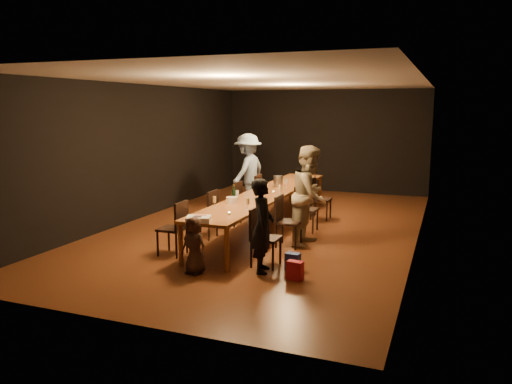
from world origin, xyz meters
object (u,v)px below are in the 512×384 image
(chair_left_2, at_px, (230,203))
(plate_stack, at_px, (232,200))
(chair_right_1, at_px, (289,221))
(chair_left_3, at_px, (251,194))
(chair_right_3, at_px, (321,199))
(chair_right_0, at_px, (266,237))
(man_blue, at_px, (248,171))
(table, at_px, (267,195))
(chair_right_2, at_px, (307,209))
(champagne_bottle, at_px, (234,192))
(woman_birthday, at_px, (263,226))
(ice_bucket, at_px, (278,181))
(chair_left_0, at_px, (172,228))
(birthday_cake, at_px, (198,219))
(woman_tan, at_px, (310,195))
(chair_left_1, at_px, (204,214))
(child, at_px, (194,245))

(chair_left_2, height_order, plate_stack, chair_left_2)
(chair_right_1, height_order, chair_left_3, same)
(chair_right_3, bearing_deg, plate_stack, -22.43)
(chair_right_0, bearing_deg, man_blue, -154.37)
(table, height_order, chair_right_2, chair_right_2)
(champagne_bottle, bearing_deg, chair_left_2, 118.07)
(chair_right_1, bearing_deg, chair_right_2, 180.00)
(plate_stack, distance_m, champagne_bottle, 0.32)
(woman_birthday, relative_size, ice_bucket, 6.12)
(chair_left_0, bearing_deg, chair_right_3, -25.28)
(chair_right_2, relative_size, chair_right_3, 1.00)
(chair_right_3, bearing_deg, woman_birthday, 0.71)
(birthday_cake, height_order, champagne_bottle, champagne_bottle)
(ice_bucket, bearing_deg, woman_tan, -55.29)
(chair_right_0, xyz_separation_m, chair_right_3, (0.00, 3.60, 0.00))
(plate_stack, bearing_deg, chair_right_0, -44.95)
(birthday_cake, bearing_deg, chair_left_1, 94.19)
(woman_tan, relative_size, child, 2.07)
(man_blue, bearing_deg, chair_left_0, 12.95)
(chair_left_3, height_order, man_blue, man_blue)
(champagne_bottle, bearing_deg, chair_left_3, 104.03)
(plate_stack, bearing_deg, chair_left_0, -121.65)
(child, bearing_deg, plate_stack, 106.98)
(woman_birthday, relative_size, champagne_bottle, 4.75)
(chair_left_0, bearing_deg, chair_left_1, 0.00)
(table, xyz_separation_m, chair_right_1, (0.85, -1.20, -0.24))
(chair_right_2, height_order, woman_tan, woman_tan)
(chair_right_2, bearing_deg, chair_left_1, -54.78)
(chair_left_2, distance_m, child, 3.24)
(child, distance_m, birthday_cake, 0.43)
(chair_right_3, height_order, chair_left_2, same)
(chair_right_0, xyz_separation_m, plate_stack, (-1.05, 1.05, 0.34))
(chair_right_1, distance_m, champagne_bottle, 1.22)
(chair_right_0, xyz_separation_m, chair_left_3, (-1.70, 3.60, 0.00))
(birthday_cake, bearing_deg, champagne_bottle, 76.19)
(woman_birthday, distance_m, plate_stack, 1.73)
(chair_right_2, relative_size, chair_left_0, 1.00)
(table, relative_size, chair_left_1, 6.45)
(woman_birthday, height_order, woman_tan, woman_tan)
(chair_left_3, relative_size, man_blue, 0.50)
(chair_left_1, distance_m, birthday_cake, 1.90)
(woman_birthday, bearing_deg, chair_right_3, -14.46)
(chair_left_0, xyz_separation_m, plate_stack, (0.65, 1.05, 0.34))
(woman_tan, xyz_separation_m, plate_stack, (-1.35, -0.47, -0.10))
(woman_tan, xyz_separation_m, man_blue, (-2.30, 2.65, 0.02))
(chair_right_3, bearing_deg, ice_bucket, -68.10)
(table, xyz_separation_m, chair_left_2, (-0.85, 0.00, -0.24))
(table, xyz_separation_m, chair_left_3, (-0.85, 1.20, -0.24))
(table, bearing_deg, chair_left_1, -125.31)
(chair_left_1, bearing_deg, table, -35.31)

